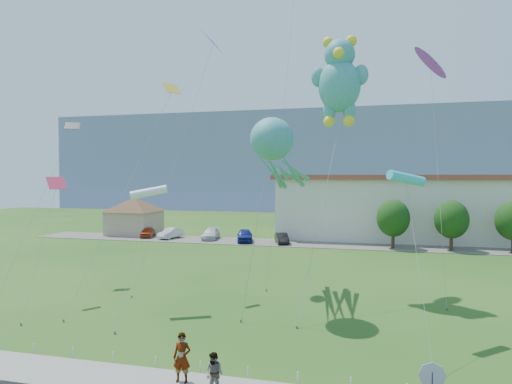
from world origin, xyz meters
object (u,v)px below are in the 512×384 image
pedestrian_left (182,358)px  parked_car_red (148,232)px  parked_car_white (211,234)px  teddy_bear_kite (339,79)px  parked_car_black (282,238)px  stop_sign (432,383)px  pedestrian_right (214,374)px  pavilion (134,213)px  parked_car_silver (171,233)px  parked_car_blue (245,235)px  octopus_kite (277,154)px

pedestrian_left → parked_car_red: pedestrian_left is taller
parked_car_white → teddy_bear_kite: 31.53m
parked_car_black → stop_sign: bearing=-91.9°
pedestrian_right → parked_car_red: 44.91m
pavilion → parked_car_red: size_ratio=2.43×
parked_car_silver → parked_car_blue: (10.04, -0.54, 0.12)m
pedestrian_right → parked_car_black: bearing=111.5°
teddy_bear_kite → pavilion: bearing=140.4°
octopus_kite → teddy_bear_kite: 7.65m
pedestrian_left → teddy_bear_kite: size_ratio=0.11×
octopus_kite → teddy_bear_kite: teddy_bear_kite is taller
stop_sign → parked_car_black: size_ratio=0.66×
pedestrian_left → pedestrian_right: (1.53, -0.63, -0.19)m
parked_car_silver → octopus_kite: 33.32m
pedestrian_right → parked_car_white: size_ratio=0.34×
parked_car_red → teddy_bear_kite: size_ratio=0.21×
pavilion → parked_car_blue: (16.75, -3.36, -2.19)m
stop_sign → parked_car_white: 45.43m
pedestrian_left → parked_car_black: (-3.31, 36.80, -0.37)m
pedestrian_right → parked_car_white: bearing=124.3°
pedestrian_left → parked_car_red: bearing=114.2°
pavilion → parked_car_red: 4.69m
parked_car_red → parked_car_silver: bearing=-23.7°
pedestrian_right → teddy_bear_kite: (3.25, 16.65, 13.87)m
stop_sign → parked_car_blue: stop_sign is taller
parked_car_blue → pedestrian_right: bearing=-91.8°
pedestrian_left → pedestrian_right: size_ratio=1.25×
parked_car_blue → pedestrian_left: bearing=-93.9°
parked_car_red → parked_car_silver: 3.45m
stop_sign → parked_car_white: bearing=118.3°
pavilion → parked_car_red: bearing=-36.5°
parked_car_white → parked_car_silver: bearing=177.4°
pedestrian_right → pedestrian_left: bearing=171.8°
parked_car_black → octopus_kite: bearing=-99.0°
parked_car_black → pedestrian_left: bearing=-104.2°
pavilion → teddy_bear_kite: (29.46, -24.39, 11.71)m
pedestrian_right → parked_car_white: (-14.27, 38.81, -0.14)m
stop_sign → parked_car_blue: bearing=113.3°
parked_car_blue → parked_car_silver: bearing=160.9°
pedestrian_right → teddy_bear_kite: size_ratio=0.09×
pedestrian_left → parked_car_silver: size_ratio=0.48×
stop_sign → pedestrian_right: size_ratio=1.65×
pavilion → pedestrian_left: pavilion is taller
parked_car_silver → teddy_bear_kite: teddy_bear_kite is taller
pedestrian_right → parked_car_silver: (-19.50, 38.23, -0.14)m
parked_car_blue → parked_car_black: parked_car_blue is taller
pavilion → teddy_bear_kite: bearing=-39.6°
parked_car_black → octopus_kite: 26.86m
octopus_kite → parked_car_black: bearing=100.4°
pavilion → parked_car_black: bearing=-9.6°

